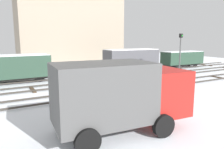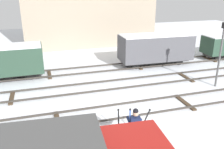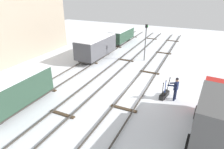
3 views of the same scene
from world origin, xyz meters
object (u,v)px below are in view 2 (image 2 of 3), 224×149
signal_post (221,49)px  freight_car_back_track (155,48)px  switch_lever_frame (130,133)px  rail_worker (135,127)px  freight_car_far_end (3,61)px

signal_post → freight_car_back_track: bearing=107.6°
switch_lever_frame → rail_worker: (-0.08, -0.75, 0.81)m
switch_lever_frame → freight_car_far_end: size_ratio=0.28×
signal_post → freight_car_back_track: (-1.72, 5.44, -1.07)m
signal_post → freight_car_far_end: 14.47m
rail_worker → freight_car_far_end: size_ratio=0.35×
signal_post → freight_car_far_end: signal_post is taller
switch_lever_frame → rail_worker: size_ratio=0.81×
freight_car_back_track → freight_car_far_end: (-11.64, 0.00, -0.09)m
signal_post → freight_car_far_end: size_ratio=0.78×
freight_car_far_end → signal_post: bearing=-22.7°
rail_worker → signal_post: 8.96m
rail_worker → freight_car_back_track: freight_car_back_track is taller
rail_worker → freight_car_back_track: bearing=71.4°
signal_post → freight_car_back_track: size_ratio=0.70×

